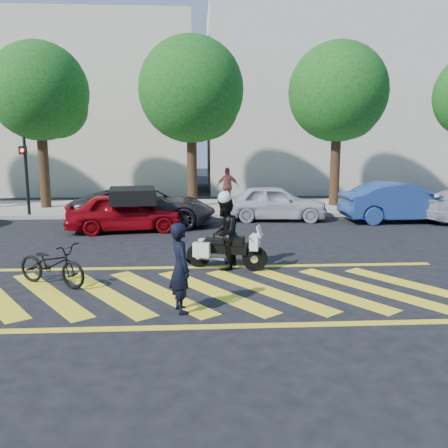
{
  "coord_description": "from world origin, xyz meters",
  "views": [
    {
      "loc": [
        0.18,
        -9.34,
        3.03
      ],
      "look_at": [
        0.85,
        2.01,
        1.05
      ],
      "focal_mm": 38.0,
      "sensor_mm": 36.0,
      "label": 1
    }
  ],
  "objects": [
    {
      "name": "pedestrian_right",
      "position": [
        1.62,
        12.26,
        1.01
      ],
      "size": [
        1.03,
        0.48,
        1.71
      ],
      "primitive_type": "imported",
      "rotation": [
        0.0,
        0.0,
        3.08
      ],
      "color": "brown",
      "rests_on": "sidewalk"
    },
    {
      "name": "sidewalk",
      "position": [
        0.0,
        12.0,
        0.07
      ],
      "size": [
        60.0,
        5.0,
        0.15
      ],
      "primitive_type": "cube",
      "color": "#9E998E",
      "rests_on": "ground"
    },
    {
      "name": "tree_left",
      "position": [
        -6.37,
        12.06,
        4.99
      ],
      "size": [
        4.2,
        4.2,
        7.26
      ],
      "color": "black",
      "rests_on": "ground"
    },
    {
      "name": "officer_moto",
      "position": [
        0.84,
        1.73,
        0.87
      ],
      "size": [
        0.89,
        1.01,
        1.74
      ],
      "primitive_type": "imported",
      "rotation": [
        0.0,
        0.0,
        -1.88
      ],
      "color": "black",
      "rests_on": "ground"
    },
    {
      "name": "parked_mid_left",
      "position": [
        -1.7,
        7.8,
        0.71
      ],
      "size": [
        5.16,
        2.45,
        1.42
      ],
      "primitive_type": "imported",
      "rotation": [
        0.0,
        0.0,
        1.55
      ],
      "color": "black",
      "rests_on": "ground"
    },
    {
      "name": "ground",
      "position": [
        0.0,
        0.0,
        0.0
      ],
      "size": [
        90.0,
        90.0,
        0.0
      ],
      "primitive_type": "plane",
      "color": "black",
      "rests_on": "ground"
    },
    {
      "name": "bicycle",
      "position": [
        -2.9,
        0.61,
        0.47
      ],
      "size": [
        1.85,
        1.39,
        0.93
      ],
      "primitive_type": "imported",
      "rotation": [
        0.0,
        0.0,
        1.07
      ],
      "color": "black",
      "rests_on": "ground"
    },
    {
      "name": "building_left",
      "position": [
        -8.0,
        21.0,
        5.0
      ],
      "size": [
        16.0,
        8.0,
        10.0
      ],
      "primitive_type": "cube",
      "color": "beige",
      "rests_on": "ground"
    },
    {
      "name": "signal_pole",
      "position": [
        -6.5,
        9.74,
        1.92
      ],
      "size": [
        0.28,
        0.43,
        3.2
      ],
      "color": "black",
      "rests_on": "ground"
    },
    {
      "name": "tree_center",
      "position": [
        0.13,
        12.06,
        5.1
      ],
      "size": [
        4.6,
        4.6,
        7.56
      ],
      "color": "black",
      "rests_on": "ground"
    },
    {
      "name": "officer_bike",
      "position": [
        -0.11,
        -1.14,
        0.82
      ],
      "size": [
        0.56,
        0.69,
        1.63
      ],
      "primitive_type": "imported",
      "rotation": [
        0.0,
        0.0,
        1.89
      ],
      "color": "black",
      "rests_on": "ground"
    },
    {
      "name": "crosswalk",
      "position": [
        -0.04,
        0.0,
        0.0
      ],
      "size": [
        12.33,
        4.0,
        0.01
      ],
      "color": "yellow",
      "rests_on": "ground"
    },
    {
      "name": "police_motorcycle",
      "position": [
        0.86,
        1.74,
        0.47
      ],
      "size": [
        1.92,
        0.95,
        0.87
      ],
      "rotation": [
        0.0,
        0.0,
        -0.31
      ],
      "color": "black",
      "rests_on": "ground"
    },
    {
      "name": "building_right",
      "position": [
        9.0,
        21.0,
        5.5
      ],
      "size": [
        16.0,
        8.0,
        11.0
      ],
      "primitive_type": "cube",
      "color": "beige",
      "rests_on": "ground"
    },
    {
      "name": "tree_right",
      "position": [
        6.63,
        12.06,
        5.05
      ],
      "size": [
        4.4,
        4.4,
        7.41
      ],
      "color": "black",
      "rests_on": "ground"
    },
    {
      "name": "parked_right",
      "position": [
        8.01,
        8.13,
        0.76
      ],
      "size": [
        4.62,
        1.69,
        1.51
      ],
      "primitive_type": "imported",
      "rotation": [
        0.0,
        0.0,
        1.59
      ],
      "color": "navy",
      "rests_on": "ground"
    },
    {
      "name": "red_convertible",
      "position": [
        -2.26,
        6.8,
        0.67
      ],
      "size": [
        4.12,
        2.13,
        1.34
      ],
      "primitive_type": "imported",
      "rotation": [
        0.0,
        0.0,
        1.71
      ],
      "color": "maroon",
      "rests_on": "ground"
    },
    {
      "name": "parked_mid_right",
      "position": [
        3.22,
        8.81,
        0.69
      ],
      "size": [
        4.16,
        1.98,
        1.38
      ],
      "primitive_type": "imported",
      "rotation": [
        0.0,
        0.0,
        1.48
      ],
      "color": "#BDBCC1",
      "rests_on": "ground"
    }
  ]
}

